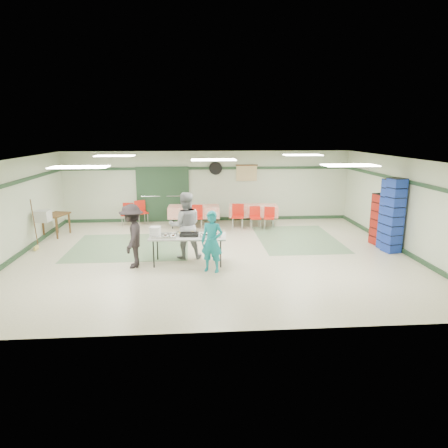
{
  "coord_description": "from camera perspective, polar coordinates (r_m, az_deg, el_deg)",
  "views": [
    {
      "loc": [
        -0.54,
        -10.87,
        3.44
      ],
      "look_at": [
        0.26,
        -0.3,
        0.96
      ],
      "focal_mm": 32.0,
      "sensor_mm": 36.0,
      "label": 1
    }
  ],
  "objects": [
    {
      "name": "floor",
      "position": [
        11.42,
        -1.43,
        -4.39
      ],
      "size": [
        11.0,
        11.0,
        0.0
      ],
      "primitive_type": "plane",
      "color": "beige",
      "rests_on": "ground"
    },
    {
      "name": "ceiling",
      "position": [
        10.91,
        -1.52,
        9.26
      ],
      "size": [
        11.0,
        11.0,
        0.0
      ],
      "primitive_type": "plane",
      "rotation": [
        3.14,
        0.0,
        0.0
      ],
      "color": "silver",
      "rests_on": "wall_back"
    },
    {
      "name": "wall_back",
      "position": [
        15.53,
        -2.32,
        5.41
      ],
      "size": [
        11.0,
        0.0,
        11.0
      ],
      "primitive_type": "plane",
      "rotation": [
        1.57,
        0.0,
        0.0
      ],
      "color": "#B3BDA2",
      "rests_on": "floor"
    },
    {
      "name": "wall_front",
      "position": [
        6.73,
        0.48,
        -4.94
      ],
      "size": [
        11.0,
        0.0,
        11.0
      ],
      "primitive_type": "plane",
      "rotation": [
        -1.57,
        0.0,
        0.0
      ],
      "color": "#B3BDA2",
      "rests_on": "floor"
    },
    {
      "name": "wall_left",
      "position": [
        12.13,
        -28.4,
        1.64
      ],
      "size": [
        0.0,
        9.0,
        9.0
      ],
      "primitive_type": "plane",
      "rotation": [
        1.57,
        0.0,
        1.57
      ],
      "color": "#B3BDA2",
      "rests_on": "floor"
    },
    {
      "name": "wall_right",
      "position": [
        12.61,
        24.36,
        2.44
      ],
      "size": [
        0.0,
        9.0,
        9.0
      ],
      "primitive_type": "plane",
      "rotation": [
        1.57,
        0.0,
        -1.57
      ],
      "color": "#B3BDA2",
      "rests_on": "floor"
    },
    {
      "name": "trim_back",
      "position": [
        15.42,
        -2.34,
        7.97
      ],
      "size": [
        11.0,
        0.06,
        0.1
      ],
      "primitive_type": "cube",
      "color": "#1F3923",
      "rests_on": "wall_back"
    },
    {
      "name": "baseboard_back",
      "position": [
        15.72,
        -2.27,
        0.73
      ],
      "size": [
        11.0,
        0.06,
        0.12
      ],
      "primitive_type": "cube",
      "color": "#1F3923",
      "rests_on": "floor"
    },
    {
      "name": "trim_left",
      "position": [
        12.02,
        -28.64,
        4.91
      ],
      "size": [
        0.06,
        9.0,
        0.1
      ],
      "primitive_type": "cube",
      "rotation": [
        0.0,
        0.0,
        1.57
      ],
      "color": "#1F3923",
      "rests_on": "wall_back"
    },
    {
      "name": "baseboard_left",
      "position": [
        12.41,
        -27.63,
        -4.2
      ],
      "size": [
        0.06,
        9.0,
        0.12
      ],
      "primitive_type": "cube",
      "rotation": [
        0.0,
        0.0,
        1.57
      ],
      "color": "#1F3923",
      "rests_on": "floor"
    },
    {
      "name": "trim_right",
      "position": [
        12.5,
        24.55,
        5.59
      ],
      "size": [
        0.06,
        9.0,
        0.1
      ],
      "primitive_type": "cube",
      "rotation": [
        0.0,
        0.0,
        1.57
      ],
      "color": "#1F3923",
      "rests_on": "wall_back"
    },
    {
      "name": "baseboard_right",
      "position": [
        12.88,
        23.71,
        -3.21
      ],
      "size": [
        0.06,
        9.0,
        0.12
      ],
      "primitive_type": "cube",
      "rotation": [
        0.0,
        0.0,
        1.57
      ],
      "color": "#1F3923",
      "rests_on": "floor"
    },
    {
      "name": "green_patch_a",
      "position": [
        12.52,
        -13.2,
        -3.14
      ],
      "size": [
        3.5,
        3.0,
        0.01
      ],
      "primitive_type": "cube",
      "color": "slate",
      "rests_on": "floor"
    },
    {
      "name": "green_patch_b",
      "position": [
        13.27,
        10.4,
        -2.08
      ],
      "size": [
        2.5,
        3.5,
        0.01
      ],
      "primitive_type": "cube",
      "color": "slate",
      "rests_on": "floor"
    },
    {
      "name": "double_door_left",
      "position": [
        15.59,
        -10.43,
        4.12
      ],
      "size": [
        0.9,
        0.06,
        2.1
      ],
      "primitive_type": "cube",
      "color": "gray",
      "rests_on": "floor"
    },
    {
      "name": "double_door_right",
      "position": [
        15.52,
        -6.93,
        4.2
      ],
      "size": [
        0.9,
        0.06,
        2.1
      ],
      "primitive_type": "cube",
      "color": "gray",
      "rests_on": "floor"
    },
    {
      "name": "door_frame",
      "position": [
        15.53,
        -8.71,
        4.15
      ],
      "size": [
        2.0,
        0.03,
        2.15
      ],
      "primitive_type": "cube",
      "color": "#1F3923",
      "rests_on": "floor"
    },
    {
      "name": "wall_fan",
      "position": [
        15.4,
        -1.21,
        7.97
      ],
      "size": [
        0.5,
        0.1,
        0.5
      ],
      "primitive_type": "cylinder",
      "rotation": [
        1.57,
        0.0,
        0.0
      ],
      "color": "black",
      "rests_on": "wall_back"
    },
    {
      "name": "scroll_banner",
      "position": [
        15.53,
        3.25,
        7.26
      ],
      "size": [
        0.8,
        0.02,
        0.6
      ],
      "primitive_type": "cube",
      "color": "#D1BA82",
      "rests_on": "wall_back"
    },
    {
      "name": "serving_table",
      "position": [
        10.51,
        -5.19,
        -1.91
      ],
      "size": [
        2.04,
        0.93,
        0.76
      ],
      "rotation": [
        0.0,
        0.0,
        -0.07
      ],
      "color": "#9E9E9A",
      "rests_on": "floor"
    },
    {
      "name": "sheet_tray_right",
      "position": [
        10.41,
        -1.96,
        -1.71
      ],
      "size": [
        0.56,
        0.44,
        0.02
      ],
      "primitive_type": "cube",
      "rotation": [
        0.0,
        0.0,
        -0.07
      ],
      "color": "silver",
      "rests_on": "serving_table"
    },
    {
      "name": "sheet_tray_mid",
      "position": [
        10.64,
        -5.33,
        -1.43
      ],
      "size": [
        0.6,
        0.47,
        0.02
      ],
      "primitive_type": "cube",
      "rotation": [
        0.0,
        0.0,
        -0.07
      ],
      "color": "silver",
      "rests_on": "serving_table"
    },
    {
      "name": "sheet_tray_left",
      "position": [
        10.47,
        -8.53,
        -1.76
      ],
      "size": [
        0.65,
        0.51,
        0.02
      ],
      "primitive_type": "cube",
      "rotation": [
        0.0,
        0.0,
        -0.07
      ],
      "color": "silver",
      "rests_on": "serving_table"
    },
    {
      "name": "baking_pan",
      "position": [
        10.48,
        -4.99,
        -1.49
      ],
      "size": [
        0.5,
        0.33,
        0.08
      ],
      "primitive_type": "cube",
      "rotation": [
        0.0,
        0.0,
        -0.07
      ],
      "color": "black",
      "rests_on": "serving_table"
    },
    {
      "name": "foam_box_stack",
      "position": [
        10.62,
        -9.8,
        -0.99
      ],
      "size": [
        0.28,
        0.26,
        0.24
      ],
      "primitive_type": "cube",
      "rotation": [
        0.0,
        0.0,
        -0.07
      ],
      "color": "white",
      "rests_on": "serving_table"
    },
    {
      "name": "volunteer_teal",
      "position": [
        9.88,
        -1.73,
        -2.55
      ],
      "size": [
        0.66,
        0.55,
        1.54
      ],
      "primitive_type": "imported",
      "rotation": [
        0.0,
        0.0,
        -0.37
      ],
      "color": "teal",
      "rests_on": "floor"
    },
    {
      "name": "volunteer_grey",
      "position": [
        10.95,
        -5.55,
        -0.22
      ],
      "size": [
        0.95,
        0.77,
        1.84
      ],
      "primitive_type": "imported",
      "rotation": [
        0.0,
        0.0,
        3.23
      ],
      "color": "gray",
      "rests_on": "floor"
    },
    {
      "name": "volunteer_dark",
      "position": [
        10.45,
        -12.97,
        -1.68
      ],
      "size": [
        0.62,
        1.07,
        1.65
      ],
      "primitive_type": "imported",
      "rotation": [
        0.0,
        0.0,
        -1.57
      ],
      "color": "black",
      "rests_on": "floor"
    },
    {
      "name": "dining_table_a",
      "position": [
        14.84,
        4.19,
        1.97
      ],
      "size": [
        1.84,
        0.96,
        0.77
      ],
      "rotation": [
        0.0,
        0.0,
        -0.1
      ],
      "color": "red",
      "rests_on": "floor"
    },
    {
      "name": "dining_table_b",
      "position": [
        14.68,
        -4.34,
        1.84
      ],
      "size": [
        1.87,
        0.87,
        0.77
      ],
      "rotation": [
        0.0,
        0.0,
        -0.03
      ],
      "color": "red",
      "rests_on": "floor"
    },
    {
      "name": "chair_a",
      "position": [
        14.3,
        4.48,
        1.25
      ],
      "size": [
        0.38,
        0.38,
        0.82
      ],
      "rotation": [
        0.0,
        0.0,
        -0.01
      ],
      "color": "red",
      "rests_on": "floor"
    },
    {
      "name": "chair_b",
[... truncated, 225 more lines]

